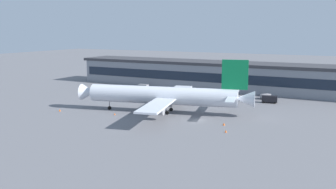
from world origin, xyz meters
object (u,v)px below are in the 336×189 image
(crew_van, at_px, (270,99))
(traffic_cone_0, at_px, (60,110))
(follow_me_car, at_px, (144,86))
(baggage_tug, at_px, (266,96))
(airliner, at_px, (165,96))
(traffic_cone_1, at_px, (224,124))
(traffic_cone_2, at_px, (115,114))
(traffic_cone_3, at_px, (226,131))

(crew_van, distance_m, traffic_cone_0, 70.49)
(follow_me_car, distance_m, baggage_tug, 52.61)
(airliner, bearing_deg, baggage_tug, 59.38)
(airliner, distance_m, baggage_tug, 43.54)
(traffic_cone_1, bearing_deg, baggage_tug, 88.94)
(traffic_cone_2, bearing_deg, baggage_tug, 54.21)
(traffic_cone_0, distance_m, traffic_cone_3, 54.05)
(crew_van, relative_size, traffic_cone_3, 8.76)
(airliner, distance_m, traffic_cone_1, 22.78)
(airliner, distance_m, traffic_cone_0, 33.27)
(baggage_tug, relative_size, traffic_cone_0, 5.87)
(airliner, xyz_separation_m, baggage_tug, (22.07, 37.29, -4.25))
(traffic_cone_1, bearing_deg, crew_van, 84.04)
(crew_van, distance_m, follow_me_car, 56.16)
(airliner, xyz_separation_m, traffic_cone_3, (24.01, -12.98, -5.03))
(baggage_tug, distance_m, traffic_cone_3, 50.31)
(traffic_cone_0, bearing_deg, crew_van, 38.49)
(follow_me_car, relative_size, traffic_cone_1, 6.29)
(baggage_tug, relative_size, traffic_cone_1, 5.74)
(follow_me_car, relative_size, baggage_tug, 1.10)
(airliner, relative_size, crew_van, 9.85)
(traffic_cone_2, relative_size, traffic_cone_3, 0.95)
(traffic_cone_1, bearing_deg, follow_me_car, 139.38)
(traffic_cone_2, bearing_deg, crew_van, 47.41)
(follow_me_car, xyz_separation_m, traffic_cone_3, (54.54, -50.92, -0.78))
(traffic_cone_0, bearing_deg, traffic_cone_1, 7.68)
(follow_me_car, height_order, baggage_tug, same)
(crew_van, distance_m, baggage_tug, 7.48)
(crew_van, bearing_deg, baggage_tug, 114.09)
(crew_van, xyz_separation_m, follow_me_car, (-55.66, 7.48, -0.37))
(crew_van, relative_size, traffic_cone_1, 7.68)
(traffic_cone_1, height_order, traffic_cone_2, traffic_cone_1)
(follow_me_car, xyz_separation_m, traffic_cone_0, (0.49, -51.35, -0.74))
(crew_van, height_order, traffic_cone_1, crew_van)
(traffic_cone_1, height_order, traffic_cone_3, traffic_cone_1)
(crew_van, height_order, traffic_cone_2, crew_van)
(traffic_cone_0, xyz_separation_m, traffic_cone_1, (51.31, 6.92, 0.01))
(traffic_cone_1, xyz_separation_m, traffic_cone_3, (2.74, -6.49, -0.04))
(follow_me_car, height_order, traffic_cone_1, follow_me_car)
(airliner, bearing_deg, traffic_cone_0, -155.96)
(traffic_cone_0, distance_m, traffic_cone_1, 51.77)
(follow_me_car, distance_m, traffic_cone_0, 51.36)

